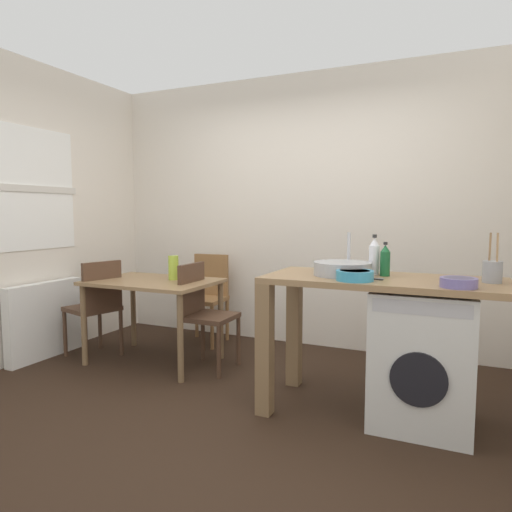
# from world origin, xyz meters

# --- Properties ---
(ground_plane) EXTENTS (5.46, 5.46, 0.00)m
(ground_plane) POSITION_xyz_m (0.00, 0.00, 0.00)
(ground_plane) COLOR black
(wall_back) EXTENTS (4.60, 0.10, 2.70)m
(wall_back) POSITION_xyz_m (0.00, 1.75, 1.35)
(wall_back) COLOR silver
(wall_back) RESTS_ON ground_plane
(wall_window_side) EXTENTS (0.12, 3.80, 2.70)m
(wall_window_side) POSITION_xyz_m (-2.15, 0.00, 1.35)
(wall_window_side) COLOR silver
(wall_window_side) RESTS_ON ground_plane
(radiator) EXTENTS (0.10, 0.80, 0.70)m
(radiator) POSITION_xyz_m (-2.02, 0.30, 0.35)
(radiator) COLOR white
(radiator) RESTS_ON ground_plane
(dining_table) EXTENTS (1.10, 0.76, 0.74)m
(dining_table) POSITION_xyz_m (-1.03, 0.61, 0.64)
(dining_table) COLOR olive
(dining_table) RESTS_ON ground_plane
(chair_person_seat) EXTENTS (0.49, 0.49, 0.90)m
(chair_person_seat) POSITION_xyz_m (-1.58, 0.49, 0.51)
(chair_person_seat) COLOR #4C3323
(chair_person_seat) RESTS_ON ground_plane
(chair_opposite) EXTENTS (0.40, 0.40, 0.90)m
(chair_opposite) POSITION_xyz_m (-0.55, 0.66, 0.51)
(chair_opposite) COLOR #4C3323
(chair_opposite) RESTS_ON ground_plane
(chair_spare_by_wall) EXTENTS (0.42, 0.42, 0.90)m
(chair_spare_by_wall) POSITION_xyz_m (-0.93, 1.38, 0.51)
(chair_spare_by_wall) COLOR olive
(chair_spare_by_wall) RESTS_ON ground_plane
(kitchen_counter) EXTENTS (1.50, 0.68, 0.92)m
(kitchen_counter) POSITION_xyz_m (0.79, 0.32, 0.76)
(kitchen_counter) COLOR olive
(kitchen_counter) RESTS_ON ground_plane
(washing_machine) EXTENTS (0.60, 0.61, 0.86)m
(washing_machine) POSITION_xyz_m (1.26, 0.31, 0.43)
(washing_machine) COLOR silver
(washing_machine) RESTS_ON ground_plane
(sink_basin) EXTENTS (0.38, 0.38, 0.09)m
(sink_basin) POSITION_xyz_m (0.74, 0.32, 0.97)
(sink_basin) COLOR #9EA0A5
(sink_basin) RESTS_ON kitchen_counter
(tap) EXTENTS (0.02, 0.02, 0.28)m
(tap) POSITION_xyz_m (0.74, 0.50, 1.06)
(tap) COLOR #B2B2B7
(tap) RESTS_ON kitchen_counter
(bottle_tall_green) EXTENTS (0.07, 0.07, 0.27)m
(bottle_tall_green) POSITION_xyz_m (0.92, 0.44, 1.04)
(bottle_tall_green) COLOR silver
(bottle_tall_green) RESTS_ON kitchen_counter
(bottle_squat_brown) EXTENTS (0.07, 0.07, 0.22)m
(bottle_squat_brown) POSITION_xyz_m (1.00, 0.40, 1.02)
(bottle_squat_brown) COLOR #19592D
(bottle_squat_brown) RESTS_ON kitchen_counter
(mixing_bowl) EXTENTS (0.23, 0.23, 0.06)m
(mixing_bowl) POSITION_xyz_m (0.86, 0.12, 0.96)
(mixing_bowl) COLOR teal
(mixing_bowl) RESTS_ON kitchen_counter
(utensil_crock) EXTENTS (0.11, 0.11, 0.30)m
(utensil_crock) POSITION_xyz_m (1.63, 0.37, 0.99)
(utensil_crock) COLOR gray
(utensil_crock) RESTS_ON kitchen_counter
(colander) EXTENTS (0.20, 0.20, 0.06)m
(colander) POSITION_xyz_m (1.45, 0.10, 0.95)
(colander) COLOR slate
(colander) RESTS_ON kitchen_counter
(vase) EXTENTS (0.09, 0.09, 0.22)m
(vase) POSITION_xyz_m (-0.88, 0.71, 0.85)
(vase) COLOR #A8C63D
(vase) RESTS_ON dining_table
(scissors) EXTENTS (0.15, 0.06, 0.01)m
(scissors) POSITION_xyz_m (0.95, 0.22, 0.92)
(scissors) COLOR #B2B2B7
(scissors) RESTS_ON kitchen_counter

